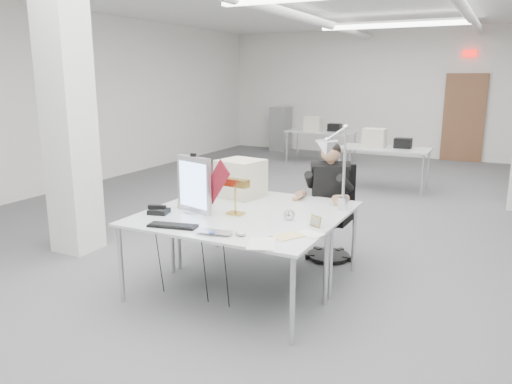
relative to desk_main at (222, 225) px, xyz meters
The scene contains 23 objects.
room_shell 2.80m from the desk_main, 89.21° to the left, with size 10.04×14.04×3.24m.
desk_main is the anchor object (origin of this frame).
desk_second 0.90m from the desk_main, 90.00° to the left, with size 1.80×0.90×0.03m, color silver.
bg_desk_a 5.50m from the desk_main, 87.92° to the left, with size 1.60×0.80×0.03m, color silver.
bg_desk_b 7.91m from the desk_main, 103.16° to the left, with size 1.60×0.80×0.03m, color silver.
filing_cabinet 9.80m from the desk_main, 110.93° to the left, with size 0.45×0.55×1.20m, color gray.
office_chair 1.62m from the desk_main, 72.39° to the left, with size 0.53×0.53×1.08m, color black, non-canonical shape.
seated_person 1.57m from the desk_main, 71.84° to the left, with size 0.51×0.63×0.95m, color black, non-canonical shape.
monitor 0.57m from the desk_main, 152.31° to the left, with size 0.43×0.04×0.54m, color #B9B9BE.
pennant 0.42m from the desk_main, 131.33° to the left, with size 0.43×0.01×0.18m, color maroon.
keyboard 0.43m from the desk_main, 141.41° to the right, with size 0.43×0.14×0.02m, color black.
laptop 0.34m from the desk_main, 73.40° to the right, with size 0.30×0.19×0.02m, color #A3A3A7.
mouse 0.38m from the desk_main, 36.27° to the right, with size 0.10×0.06×0.04m, color #A9A9AD.
bankers_lamp 0.38m from the desk_main, 98.39° to the left, with size 0.29×0.12×0.33m, color gold, non-canonical shape.
desk_phone 0.71m from the desk_main, behind, with size 0.18×0.16×0.04m, color black.
picture_frame_left 0.68m from the desk_main, 153.05° to the left, with size 0.15×0.01×0.11m, color #A78C48.
picture_frame_right 0.82m from the desk_main, 21.36° to the left, with size 0.12×0.01×0.10m, color tan.
desk_clock 0.62m from the desk_main, 38.59° to the left, with size 0.10×0.10×0.03m, color #A6A5AA.
paper_stack_a 0.64m from the desk_main, 30.72° to the right, with size 0.21×0.30×0.01m, color silver.
paper_stack_b 0.66m from the desk_main, ahead, with size 0.17×0.24×0.01m, color #DDC684.
paper_stack_c 0.80m from the desk_main, ahead, with size 0.22×0.15×0.01m, color white.
beige_monitor 1.06m from the desk_main, 109.03° to the left, with size 0.43×0.40×0.40m, color beige.
architect_lamp 1.17m from the desk_main, 42.10° to the left, with size 0.24×0.69×0.89m, color silver, non-canonical shape.
Camera 1 is at (2.16, -6.13, 2.02)m, focal length 35.00 mm.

